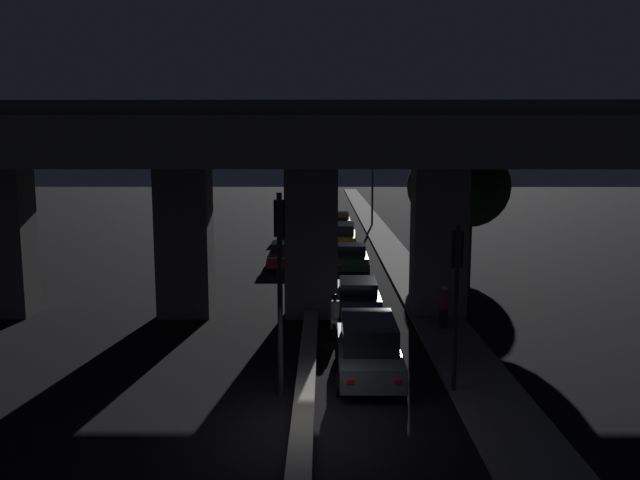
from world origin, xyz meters
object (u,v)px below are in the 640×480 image
at_px(car_dark_green_third, 350,257).
at_px(car_taxi_yellow_second_oncoming, 294,223).
at_px(car_grey_lead, 368,347).
at_px(car_dark_red_lead_oncoming, 285,254).
at_px(motorcycle_white_filtering_near, 335,318).
at_px(car_dark_blue_second, 358,295).
at_px(pedestrian_on_sidewalk, 444,307).
at_px(street_lamp, 368,171).
at_px(motorcycle_blue_filtering_mid, 329,277).
at_px(traffic_light_right_of_median, 456,279).
at_px(traffic_light_left_of_median, 280,259).
at_px(car_taxi_yellow_fourth, 343,235).
at_px(car_grey_fifth, 339,221).

relative_size(car_dark_green_third, car_taxi_yellow_second_oncoming, 0.84).
bearing_deg(car_dark_green_third, car_grey_lead, -179.94).
bearing_deg(car_dark_red_lead_oncoming, motorcycle_white_filtering_near, 10.50).
bearing_deg(car_grey_lead, car_dark_red_lead_oncoming, 11.62).
xyz_separation_m(car_grey_lead, car_dark_red_lead_oncoming, (-3.45, 17.33, -0.18)).
bearing_deg(car_taxi_yellow_second_oncoming, car_dark_blue_second, 11.60).
xyz_separation_m(car_dark_blue_second, pedestrian_on_sidewalk, (2.95, -2.78, 0.22)).
bearing_deg(car_dark_red_lead_oncoming, street_lamp, 162.19).
xyz_separation_m(car_dark_red_lead_oncoming, pedestrian_on_sidewalk, (6.48, -12.83, 0.24)).
distance_m(car_dark_red_lead_oncoming, motorcycle_blue_filtering_mid, 6.40).
bearing_deg(motorcycle_white_filtering_near, traffic_light_right_of_median, -146.85).
relative_size(traffic_light_left_of_median, car_taxi_yellow_fourth, 1.15).
xyz_separation_m(car_dark_green_third, car_grey_fifth, (-0.21, 17.36, 0.03)).
height_order(motorcycle_white_filtering_near, motorcycle_blue_filtering_mid, motorcycle_white_filtering_near).
distance_m(car_grey_lead, car_dark_blue_second, 7.28).
xyz_separation_m(car_grey_lead, motorcycle_white_filtering_near, (-0.89, 4.07, -0.24)).
bearing_deg(traffic_light_left_of_median, pedestrian_on_sidewalk, 46.87).
bearing_deg(car_taxi_yellow_fourth, motorcycle_white_filtering_near, -179.75).
bearing_deg(car_grey_lead, car_taxi_yellow_second_oncoming, 7.11).
xyz_separation_m(car_dark_green_third, pedestrian_on_sidewalk, (2.87, -11.66, 0.20)).
relative_size(car_dark_green_third, pedestrian_on_sidewalk, 2.54).
relative_size(traffic_light_left_of_median, car_dark_red_lead_oncoming, 1.21).
height_order(car_taxi_yellow_fourth, car_dark_red_lead_oncoming, car_taxi_yellow_fourth).
distance_m(car_dark_green_third, motorcycle_blue_filtering_mid, 4.92).
height_order(traffic_light_left_of_median, motorcycle_blue_filtering_mid, traffic_light_left_of_median).
distance_m(traffic_light_right_of_median, car_taxi_yellow_fourth, 26.44).
bearing_deg(motorcycle_white_filtering_near, car_grey_fifth, 1.81).
xyz_separation_m(traffic_light_right_of_median, car_grey_fifth, (-2.23, 34.84, -2.38)).
relative_size(traffic_light_left_of_median, car_dark_green_third, 1.36).
xyz_separation_m(street_lamp, car_dark_blue_second, (-2.38, -28.96, -4.08)).
bearing_deg(motorcycle_white_filtering_near, car_taxi_yellow_second_oncoming, 9.32).
bearing_deg(motorcycle_blue_filtering_mid, motorcycle_white_filtering_near, -179.77).
relative_size(car_grey_fifth, car_dark_red_lead_oncoming, 0.93).
height_order(car_taxi_yellow_fourth, motorcycle_blue_filtering_mid, car_taxi_yellow_fourth).
xyz_separation_m(car_taxi_yellow_fourth, pedestrian_on_sidewalk, (3.01, -20.42, 0.13)).
bearing_deg(pedestrian_on_sidewalk, car_taxi_yellow_fourth, 98.39).
relative_size(car_grey_lead, motorcycle_white_filtering_near, 2.38).
distance_m(car_dark_blue_second, motorcycle_white_filtering_near, 3.36).
bearing_deg(car_grey_fifth, motorcycle_blue_filtering_mid, 177.45).
relative_size(car_taxi_yellow_fourth, motorcycle_white_filtering_near, 2.52).
bearing_deg(motorcycle_blue_filtering_mid, car_dark_blue_second, -165.60).
height_order(car_dark_green_third, car_taxi_yellow_second_oncoming, car_taxi_yellow_second_oncoming).
bearing_deg(car_dark_red_lead_oncoming, motorcycle_blue_filtering_mid, 21.60).
bearing_deg(traffic_light_left_of_median, car_taxi_yellow_fourth, 84.67).
relative_size(street_lamp, car_dark_blue_second, 1.94).
bearing_deg(car_taxi_yellow_fourth, car_dark_red_lead_oncoming, 158.20).
bearing_deg(street_lamp, car_taxi_yellow_fourth, -102.21).
distance_m(street_lamp, car_dark_red_lead_oncoming, 20.23).
distance_m(car_grey_lead, car_taxi_yellow_second_oncoming, 30.41).
height_order(car_grey_lead, car_dark_green_third, car_grey_lead).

